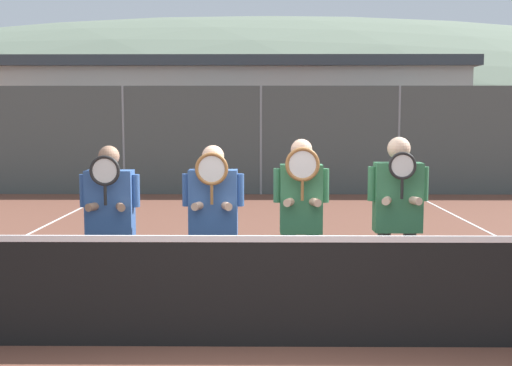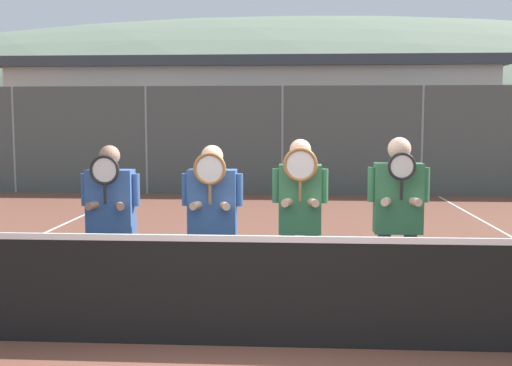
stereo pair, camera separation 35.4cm
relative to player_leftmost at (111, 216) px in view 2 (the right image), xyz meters
The scene contains 12 objects.
ground_plane 1.95m from the player_leftmost, 27.94° to the right, with size 120.00×120.00×0.00m, color brown.
hill_distant 53.20m from the player_leftmost, 88.42° to the left, with size 105.65×58.69×20.54m.
clubhouse_building 18.24m from the player_leftmost, 89.63° to the left, with size 17.52×5.50×4.11m.
fence_back 10.58m from the player_leftmost, 82.04° to the left, with size 21.55×0.06×2.82m.
tennis_net 1.74m from the player_leftmost, 27.94° to the right, with size 10.74×0.09×1.08m.
player_leftmost is the anchor object (origin of this frame).
player_center_left 1.01m from the player_leftmost, ahead, with size 0.61×0.34×1.73m.
player_center_right 1.88m from the player_leftmost, ahead, with size 0.55×0.34×1.79m.
player_rightmost 2.84m from the player_leftmost, ahead, with size 0.60×0.34×1.81m.
car_far_left 14.56m from the player_leftmost, 109.04° to the left, with size 4.09×1.94×1.82m.
car_left_of_center 13.99m from the player_leftmost, 89.00° to the left, with size 4.50×2.07×1.76m.
car_center 15.03m from the player_leftmost, 68.73° to the left, with size 4.53×2.08×1.77m.
Camera 2 is at (0.38, -5.43, 1.99)m, focal length 45.00 mm.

